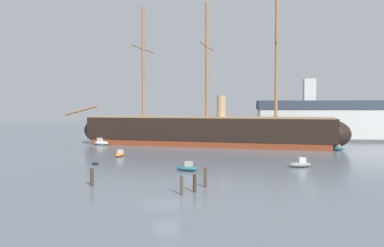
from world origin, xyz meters
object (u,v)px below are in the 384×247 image
(motorboat_alongside_bow, at_px, (120,154))
(mooring_piling_nearest, at_px, (205,177))
(motorboat_far_left, at_px, (101,142))
(sailboat_distant_centre, at_px, (227,142))
(motorboat_far_right, at_px, (336,148))
(dockside_warehouse_right, at_px, (332,120))
(mooring_piling_right_pair, at_px, (92,177))
(motorboat_near_centre, at_px, (187,168))
(dinghy_mid_left, at_px, (95,163))
(motorboat_mid_right, at_px, (300,164))
(tall_ship, at_px, (207,130))
(mooring_piling_left_pair, at_px, (182,185))
(mooring_piling_midwater, at_px, (195,183))

(motorboat_alongside_bow, bearing_deg, mooring_piling_nearest, -54.76)
(motorboat_far_left, relative_size, sailboat_distant_centre, 0.96)
(motorboat_far_right, bearing_deg, motorboat_alongside_bow, -160.28)
(motorboat_far_right, distance_m, dockside_warehouse_right, 28.73)
(mooring_piling_right_pair, bearing_deg, motorboat_far_left, 108.78)
(motorboat_near_centre, height_order, motorboat_alongside_bow, motorboat_near_centre)
(motorboat_near_centre, distance_m, dockside_warehouse_right, 67.51)
(motorboat_alongside_bow, relative_size, sailboat_distant_centre, 0.67)
(dinghy_mid_left, xyz_separation_m, motorboat_mid_right, (32.69, 0.92, 0.31))
(tall_ship, relative_size, sailboat_distant_centre, 15.01)
(motorboat_mid_right, distance_m, sailboat_distant_centre, 39.37)
(mooring_piling_left_pair, relative_size, mooring_piling_right_pair, 0.98)
(motorboat_far_left, distance_m, motorboat_far_right, 54.92)
(motorboat_far_left, xyz_separation_m, sailboat_distant_centre, (30.65, 6.77, -0.22))
(motorboat_near_centre, height_order, dockside_warehouse_right, dockside_warehouse_right)
(motorboat_far_right, bearing_deg, tall_ship, 167.60)
(motorboat_alongside_bow, xyz_separation_m, dockside_warehouse_right, (48.78, 43.22, 5.11))
(motorboat_near_centre, distance_m, mooring_piling_right_pair, 15.60)
(mooring_piling_nearest, bearing_deg, mooring_piling_right_pair, -175.75)
(dinghy_mid_left, height_order, mooring_piling_midwater, mooring_piling_midwater)
(motorboat_alongside_bow, bearing_deg, motorboat_mid_right, -16.42)
(dinghy_mid_left, relative_size, motorboat_alongside_bow, 0.62)
(motorboat_mid_right, height_order, sailboat_distant_centre, sailboat_distant_centre)
(motorboat_alongside_bow, relative_size, motorboat_far_left, 0.70)
(dinghy_mid_left, height_order, mooring_piling_left_pair, mooring_piling_left_pair)
(motorboat_alongside_bow, relative_size, mooring_piling_nearest, 1.36)
(mooring_piling_left_pair, bearing_deg, tall_ship, 91.69)
(motorboat_far_right, relative_size, dockside_warehouse_right, 0.08)
(motorboat_mid_right, height_order, dockside_warehouse_right, dockside_warehouse_right)
(dinghy_mid_left, xyz_separation_m, mooring_piling_left_pair, (17.13, -20.03, 0.80))
(dinghy_mid_left, xyz_separation_m, motorboat_alongside_bow, (0.92, 10.29, 0.22))
(motorboat_near_centre, xyz_separation_m, motorboat_far_left, (-26.20, 36.10, 0.12))
(mooring_piling_left_pair, bearing_deg, motorboat_far_right, 59.47)
(sailboat_distant_centre, xyz_separation_m, mooring_piling_midwater, (-1.83, -56.81, 0.59))
(tall_ship, distance_m, motorboat_far_right, 29.42)
(tall_ship, distance_m, motorboat_near_centre, 36.82)
(motorboat_far_right, relative_size, sailboat_distant_centre, 0.77)
(mooring_piling_nearest, distance_m, mooring_piling_right_pair, 13.41)
(motorboat_far_right, relative_size, mooring_piling_midwater, 1.85)
(tall_ship, distance_m, dinghy_mid_left, 35.82)
(motorboat_alongside_bow, distance_m, sailboat_distant_centre, 33.96)
(motorboat_mid_right, bearing_deg, motorboat_far_left, 144.70)
(motorboat_far_right, bearing_deg, mooring_piling_right_pair, -131.95)
(motorboat_mid_right, relative_size, mooring_piling_right_pair, 1.83)
(motorboat_far_left, distance_m, dockside_warehouse_right, 64.26)
(mooring_piling_left_pair, bearing_deg, motorboat_alongside_bow, 118.14)
(tall_ship, relative_size, mooring_piling_left_pair, 34.46)
(mooring_piling_nearest, height_order, mooring_piling_left_pair, mooring_piling_nearest)
(dockside_warehouse_right, bearing_deg, tall_ship, -147.83)
(motorboat_near_centre, bearing_deg, tall_ship, 90.21)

